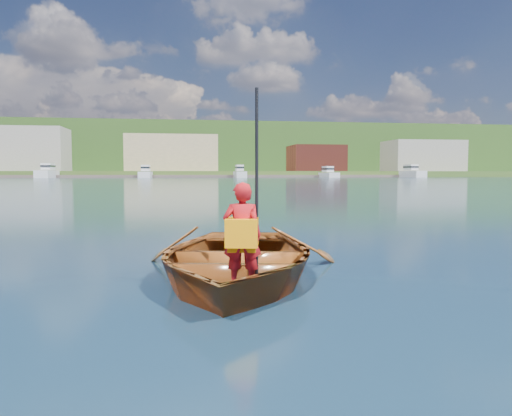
% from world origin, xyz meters
% --- Properties ---
extents(ground, '(600.00, 600.00, 0.00)m').
position_xyz_m(ground, '(0.00, 0.00, 0.00)').
color(ground, '#162343').
rests_on(ground, ground).
extents(rowboat, '(3.54, 4.44, 0.82)m').
position_xyz_m(rowboat, '(-1.21, 0.01, 0.26)').
color(rowboat, brown).
rests_on(rowboat, ground).
extents(child_paddler, '(0.46, 0.39, 2.14)m').
position_xyz_m(child_paddler, '(-1.23, -0.90, 0.68)').
color(child_paddler, red).
rests_on(child_paddler, ground).
extents(shoreline, '(400.00, 140.00, 22.00)m').
position_xyz_m(shoreline, '(0.00, 236.61, 10.32)').
color(shoreline, '#415724').
rests_on(shoreline, ground).
extents(dock, '(160.04, 9.53, 0.80)m').
position_xyz_m(dock, '(-11.24, 148.00, 0.40)').
color(dock, brown).
rests_on(dock, ground).
extents(waterfront_buildings, '(202.00, 16.00, 14.00)m').
position_xyz_m(waterfront_buildings, '(-7.74, 165.00, 7.74)').
color(waterfront_buildings, maroon).
rests_on(waterfront_buildings, ground).
extents(marina_yachts, '(142.12, 13.30, 4.38)m').
position_xyz_m(marina_yachts, '(3.97, 143.32, 1.40)').
color(marina_yachts, silver).
rests_on(marina_yachts, ground).
extents(hillside_trees, '(266.52, 88.96, 26.25)m').
position_xyz_m(hillside_trees, '(27.19, 232.52, 16.74)').
color(hillside_trees, '#382314').
rests_on(hillside_trees, ground).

